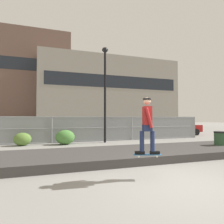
# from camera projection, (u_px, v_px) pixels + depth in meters

# --- Properties ---
(ground_plane) EXTENTS (120.00, 120.00, 0.00)m
(ground_plane) POSITION_uv_depth(u_px,v_px,m) (174.00, 183.00, 5.11)
(ground_plane) COLOR gray
(gravel_berm) EXTENTS (14.12, 3.26, 0.31)m
(gravel_berm) POSITION_uv_depth(u_px,v_px,m) (126.00, 154.00, 8.40)
(gravel_berm) COLOR #3D3A38
(gravel_berm) RESTS_ON ground_plane
(skateboard) EXTENTS (0.82, 0.42, 0.07)m
(skateboard) POSITION_uv_depth(u_px,v_px,m) (147.00, 155.00, 5.55)
(skateboard) COLOR #2D608C
(skater) EXTENTS (0.72, 0.62, 1.65)m
(skater) POSITION_uv_depth(u_px,v_px,m) (147.00, 122.00, 5.58)
(skater) COLOR black
(skater) RESTS_ON skateboard
(chain_fence) EXTENTS (18.31, 0.06, 1.85)m
(chain_fence) POSITION_uv_depth(u_px,v_px,m) (95.00, 129.00, 14.24)
(chain_fence) COLOR gray
(chain_fence) RESTS_ON ground_plane
(street_lamp) EXTENTS (0.44, 0.44, 6.84)m
(street_lamp) POSITION_uv_depth(u_px,v_px,m) (105.00, 83.00, 13.72)
(street_lamp) COLOR black
(street_lamp) RESTS_ON ground_plane
(parked_car_near) EXTENTS (4.50, 2.14, 1.66)m
(parked_car_near) POSITION_uv_depth(u_px,v_px,m) (63.00, 129.00, 16.00)
(parked_car_near) COLOR #B7BABF
(parked_car_near) RESTS_ON ground_plane
(parked_car_mid) EXTENTS (4.52, 2.20, 1.66)m
(parked_car_mid) POSITION_uv_depth(u_px,v_px,m) (129.00, 128.00, 17.72)
(parked_car_mid) COLOR silver
(parked_car_mid) RESTS_ON ground_plane
(parked_car_far) EXTENTS (4.53, 2.22, 1.66)m
(parked_car_far) POSITION_uv_depth(u_px,v_px,m) (179.00, 127.00, 19.49)
(parked_car_far) COLOR maroon
(parked_car_far) RESTS_ON ground_plane
(library_building) EXTENTS (28.23, 15.87, 20.04)m
(library_building) POSITION_uv_depth(u_px,v_px,m) (4.00, 82.00, 43.51)
(library_building) COLOR brown
(library_building) RESTS_ON ground_plane
(office_block) EXTENTS (29.67, 12.68, 14.60)m
(office_block) POSITION_uv_depth(u_px,v_px,m) (107.00, 94.00, 44.42)
(office_block) COLOR gray
(office_block) RESTS_ON ground_plane
(shrub_left) EXTENTS (1.06, 0.86, 0.82)m
(shrub_left) POSITION_uv_depth(u_px,v_px,m) (22.00, 139.00, 12.01)
(shrub_left) COLOR #567A33
(shrub_left) RESTS_ON ground_plane
(shrub_center) EXTENTS (1.23, 1.01, 0.95)m
(shrub_center) POSITION_uv_depth(u_px,v_px,m) (65.00, 137.00, 12.57)
(shrub_center) COLOR #477F38
(shrub_center) RESTS_ON ground_plane
(trash_bin) EXTENTS (0.59, 0.59, 1.03)m
(trash_bin) POSITION_uv_depth(u_px,v_px,m) (220.00, 141.00, 10.07)
(trash_bin) COLOR #2D5133
(trash_bin) RESTS_ON ground_plane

